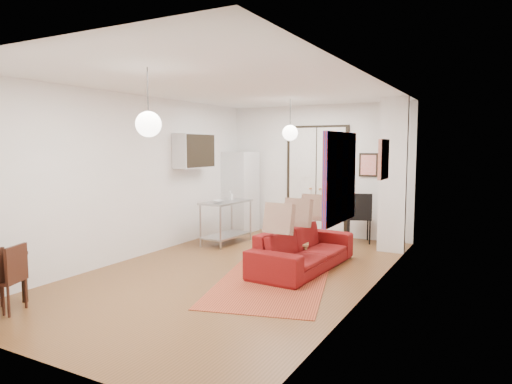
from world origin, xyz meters
The scene contains 25 objects.
floor centered at (0.00, 0.00, 0.00)m, with size 7.00×7.00×0.00m, color brown.
ceiling centered at (0.00, 0.00, 2.90)m, with size 4.20×7.00×0.02m, color white.
wall_back centered at (0.00, 3.50, 1.45)m, with size 4.20×0.02×2.90m, color white.
wall_front centered at (0.00, -3.50, 1.45)m, with size 4.20×0.02×2.90m, color white.
wall_left centered at (-2.10, 0.00, 1.45)m, with size 0.02×7.00×2.90m, color white.
wall_right centered at (2.10, 0.00, 1.45)m, with size 0.02×7.00×2.90m, color white.
double_doors centered at (0.00, 3.46, 1.20)m, with size 1.44×0.06×2.50m, color white.
stub_partition centered at (1.85, 2.55, 1.45)m, with size 0.50×0.10×2.90m, color white.
wall_cabinet centered at (-1.92, 1.50, 1.90)m, with size 0.35×1.00×0.70m, color silver.
painting_popart centered at (2.08, -1.25, 1.65)m, with size 0.05×1.00×1.00m, color red.
painting_abstract centered at (2.08, 0.80, 1.80)m, with size 0.05×0.50×0.60m, color beige.
poster_back centered at (1.15, 3.47, 1.60)m, with size 0.40×0.03×0.50m, color red.
print_left centered at (-2.07, 2.00, 1.95)m, with size 0.03×0.44×0.54m, color #A07342.
pendant_back centered at (0.00, 2.00, 2.25)m, with size 0.30×0.30×0.80m.
pendant_front centered at (0.00, -2.00, 2.25)m, with size 0.30×0.30×0.80m.
kilim_rug centered at (0.56, 0.42, 0.01)m, with size 1.54×4.11×0.01m, color #B24B2C.
sofa centered at (0.85, 0.67, 0.33)m, with size 0.89×2.27×0.66m, color maroon.
coffee_table centered at (0.41, 0.95, 0.30)m, with size 0.89×0.70×0.35m.
potted_plant centered at (0.51, 0.95, 0.52)m, with size 0.27×0.31×0.34m, color #316C31.
kitchen_counter centered at (-1.29, 1.71, 0.56)m, with size 0.65×1.18×0.88m.
bowl centered at (-1.29, 1.41, 0.90)m, with size 0.21×0.21×0.05m, color silver.
soap_bottle centered at (-1.34, 1.96, 0.97)m, with size 0.08×0.08×0.18m, color teal.
fridge centered at (-1.75, 3.07, 0.93)m, with size 0.66×0.66×1.86m, color silver.
dining_chair_near centered at (-1.56, -2.78, 0.47)m, with size 0.50×0.60×0.82m.
black_side_chair centered at (1.06, 3.25, 0.61)m, with size 0.61×0.63×1.04m.
Camera 1 is at (3.66, -6.10, 2.00)m, focal length 32.00 mm.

